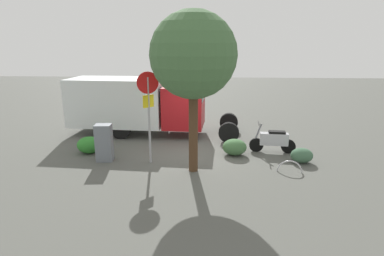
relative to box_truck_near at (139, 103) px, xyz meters
The scene contains 10 objects.
ground_plane 4.16m from the box_truck_near, 135.64° to the left, with size 60.00×60.00×0.00m, color #52534D.
box_truck_near is the anchor object (origin of this frame).
motorcycle 6.48m from the box_truck_near, 157.76° to the left, with size 1.81×0.55×1.20m.
stop_sign 4.05m from the box_truck_near, 108.03° to the left, with size 0.71×0.33×3.30m.
street_tree 5.77m from the box_truck_near, 122.51° to the left, with size 2.76×2.76×5.25m.
utility_cabinet 3.81m from the box_truck_near, 82.37° to the left, with size 0.58×0.46×1.38m, color slate.
bike_rack_hoop 7.69m from the box_truck_near, 144.12° to the left, with size 0.85×0.85×0.05m, color #B7B7BC.
shrub_near_sign 7.70m from the box_truck_near, 152.71° to the left, with size 0.80×0.65×0.54m, color #3C6045.
shrub_mid_verge 3.43m from the box_truck_near, 64.59° to the left, with size 0.98×0.80×0.67m, color #2E7F2B.
shrub_by_tree 5.33m from the box_truck_near, 147.26° to the left, with size 0.94×0.77×0.64m, color #426B3F.
Camera 1 is at (-0.58, 11.55, 4.16)m, focal length 28.74 mm.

